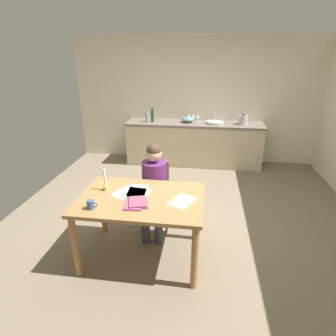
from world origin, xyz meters
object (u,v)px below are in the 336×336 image
sink_unit (215,122)px  mixing_bowl (188,119)px  candlestick (105,184)px  book_cookery (138,202)px  bottle_vinegar (152,116)px  wine_glass_near_sink (198,116)px  bottle_oil (147,117)px  stovetop_kettle (243,119)px  person_seated (154,184)px  wine_glass_by_kettle (193,116)px  chair_at_table (155,191)px  wine_glass_back_left (189,116)px  dining_table (141,206)px  book_magazine (134,204)px  coffee_mug (91,205)px

sink_unit → mixing_bowl: size_ratio=1.41×
candlestick → book_cookery: candlestick is taller
bottle_vinegar → wine_glass_near_sink: (0.93, 0.18, -0.02)m
bottle_oil → stovetop_kettle: 1.97m
person_seated → wine_glass_by_kettle: size_ratio=7.76×
chair_at_table → bottle_oil: bottle_oil is taller
wine_glass_back_left → sink_unit: bearing=-14.8°
mixing_bowl → dining_table: bearing=-95.0°
book_cookery → wine_glass_back_left: bearing=69.9°
book_magazine → dining_table: bearing=72.8°
candlestick → stovetop_kettle: stovetop_kettle is taller
coffee_mug → wine_glass_back_left: wine_glass_back_left is taller
candlestick → book_magazine: bearing=-34.9°
wine_glass_near_sink → wine_glass_by_kettle: size_ratio=1.00×
candlestick → sink_unit: size_ratio=0.74×
wine_glass_near_sink → stovetop_kettle: bearing=-9.2°
book_cookery → sink_unit: bearing=60.4°
dining_table → coffee_mug: coffee_mug is taller
chair_at_table → bottle_vinegar: 2.48m
sink_unit → bottle_vinegar: bottle_vinegar is taller
bottle_vinegar → mixing_bowl: size_ratio=1.17×
wine_glass_by_kettle → person_seated: bearing=-97.1°
sink_unit → bottle_oil: 1.41m
sink_unit → mixing_bowl: (-0.56, 0.03, 0.04)m
person_seated → mixing_bowl: (0.24, 2.59, 0.28)m
sink_unit → wine_glass_back_left: size_ratio=2.34×
bottle_oil → bottle_vinegar: (0.10, 0.05, 0.03)m
candlestick → dining_table: bearing=-15.3°
dining_table → wine_glass_by_kettle: bearing=83.5°
person_seated → coffee_mug: bearing=-119.0°
candlestick → sink_unit: bearing=66.9°
sink_unit → bottle_oil: bearing=-176.5°
dining_table → chair_at_table: 0.73m
person_seated → bottle_vinegar: bearing=101.2°
sink_unit → wine_glass_back_left: sink_unit is taller
bottle_oil → wine_glass_near_sink: bottle_oil is taller
bottle_vinegar → wine_glass_by_kettle: size_ratio=1.95×
dining_table → candlestick: 0.49m
dining_table → bottle_oil: bearing=100.6°
book_magazine → bottle_oil: 3.25m
chair_at_table → wine_glass_back_left: size_ratio=5.77×
sink_unit → coffee_mug: bearing=-110.5°
chair_at_table → mixing_bowl: 2.49m
wine_glass_near_sink → wine_glass_by_kettle: same height
bottle_vinegar → mixing_bowl: bearing=5.4°
person_seated → book_magazine: (-0.07, -0.73, 0.11)m
chair_at_table → person_seated: person_seated is taller
chair_at_table → wine_glass_near_sink: wine_glass_near_sink is taller
wine_glass_by_kettle → wine_glass_back_left: 0.09m
chair_at_table → bottle_vinegar: bearing=101.6°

